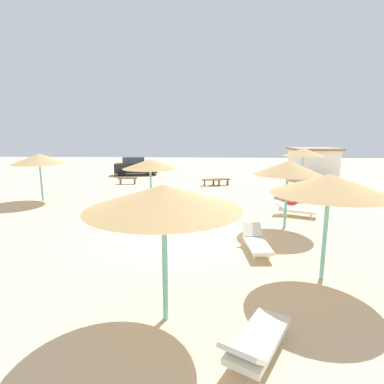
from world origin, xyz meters
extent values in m
plane|color=#DBBA8C|center=(0.00, 0.00, 0.00)|extent=(80.00, 80.00, 0.00)
cylinder|color=#6BC6BC|center=(-0.15, -4.99, 1.24)|extent=(0.12, 0.12, 2.48)
cone|color=tan|center=(-0.15, -4.99, 2.63)|extent=(3.10, 3.10, 0.49)
cylinder|color=#6BC6BC|center=(3.80, -2.99, 1.21)|extent=(0.12, 0.12, 2.43)
cone|color=tan|center=(3.80, -2.99, 2.59)|extent=(2.94, 2.94, 0.52)
cylinder|color=#6BC6BC|center=(-2.38, 5.37, 1.05)|extent=(0.12, 0.12, 2.11)
cone|color=tan|center=(-2.38, 5.37, 2.27)|extent=(2.98, 2.98, 0.52)
cylinder|color=#6BC6BC|center=(3.95, 1.58, 1.16)|extent=(0.12, 0.12, 2.33)
cone|color=tan|center=(3.95, 1.58, 2.51)|extent=(2.76, 2.76, 0.56)
torus|color=red|center=(4.17, 1.58, 1.28)|extent=(0.71, 0.25, 0.70)
cylinder|color=#6BC6BC|center=(6.87, 9.11, 1.28)|extent=(0.12, 0.12, 2.57)
cone|color=tan|center=(6.87, 9.11, 2.72)|extent=(2.54, 2.54, 0.50)
cylinder|color=#6BC6BC|center=(-8.96, 6.15, 1.13)|extent=(0.12, 0.12, 2.26)
cone|color=tan|center=(-8.96, 6.15, 2.46)|extent=(3.03, 3.03, 0.61)
cube|color=silver|center=(1.64, -5.91, 0.28)|extent=(1.40, 1.79, 0.12)
cube|color=silver|center=(1.24, -6.60, 0.52)|extent=(0.79, 0.73, 0.41)
cylinder|color=silver|center=(1.53, -6.54, 0.11)|extent=(0.06, 0.06, 0.22)
cylinder|color=silver|center=(1.15, -6.32, 0.11)|extent=(0.06, 0.06, 0.22)
cylinder|color=silver|center=(2.13, -5.50, 0.11)|extent=(0.06, 0.06, 0.22)
cylinder|color=silver|center=(1.75, -5.28, 0.11)|extent=(0.06, 0.06, 0.22)
cube|color=silver|center=(2.36, -1.24, 0.28)|extent=(0.77, 1.74, 0.12)
cube|color=silver|center=(2.30, -0.44, 0.53)|extent=(0.67, 0.50, 0.44)
cylinder|color=silver|center=(2.10, -0.66, 0.11)|extent=(0.06, 0.06, 0.22)
cylinder|color=silver|center=(2.54, -0.62, 0.11)|extent=(0.06, 0.06, 0.22)
cylinder|color=silver|center=(2.19, -1.85, 0.11)|extent=(0.06, 0.06, 0.22)
cylinder|color=silver|center=(2.63, -1.82, 0.11)|extent=(0.06, 0.06, 0.22)
cube|color=silver|center=(-0.34, 6.48, 0.28)|extent=(1.80, 1.38, 0.12)
cube|color=silver|center=(-1.04, 6.09, 0.56)|extent=(0.66, 0.75, 0.49)
cylinder|color=silver|center=(-0.76, 5.99, 0.11)|extent=(0.06, 0.06, 0.22)
cylinder|color=silver|center=(-0.97, 6.38, 0.11)|extent=(0.06, 0.06, 0.22)
cylinder|color=silver|center=(0.29, 6.57, 0.11)|extent=(0.06, 0.06, 0.22)
cylinder|color=silver|center=(0.08, 6.96, 0.11)|extent=(0.06, 0.06, 0.22)
cube|color=silver|center=(5.01, 3.43, 0.28)|extent=(1.81, 1.26, 0.12)
cube|color=silver|center=(4.28, 3.74, 0.47)|extent=(0.73, 0.79, 0.33)
cylinder|color=silver|center=(4.38, 3.46, 0.11)|extent=(0.06, 0.06, 0.22)
cylinder|color=silver|center=(4.55, 3.87, 0.11)|extent=(0.06, 0.06, 0.22)
cylinder|color=silver|center=(5.48, 2.99, 0.11)|extent=(0.06, 0.06, 0.22)
cylinder|color=silver|center=(5.65, 3.40, 0.11)|extent=(0.06, 0.06, 0.22)
cube|color=brown|center=(1.73, 12.35, 0.45)|extent=(1.53, 0.52, 0.08)
cube|color=brown|center=(1.18, 12.30, 0.21)|extent=(0.15, 0.37, 0.41)
cube|color=brown|center=(2.28, 12.39, 0.21)|extent=(0.15, 0.37, 0.41)
cube|color=brown|center=(1.05, 11.95, 0.45)|extent=(1.51, 0.45, 0.08)
cube|color=brown|center=(0.50, 11.93, 0.21)|extent=(0.13, 0.36, 0.41)
cube|color=brown|center=(1.60, 11.97, 0.21)|extent=(0.13, 0.36, 0.41)
cube|color=brown|center=(-5.54, 12.36, 0.45)|extent=(1.54, 0.62, 0.08)
cube|color=brown|center=(-6.08, 12.28, 0.21)|extent=(0.17, 0.37, 0.41)
cube|color=brown|center=(-5.00, 12.45, 0.21)|extent=(0.17, 0.37, 0.41)
cube|color=black|center=(-6.13, 17.83, 0.67)|extent=(4.23, 2.37, 0.90)
cube|color=#262D38|center=(-6.32, 17.79, 1.42)|extent=(2.24, 1.88, 0.60)
cylinder|color=black|center=(-4.95, 18.93, 0.32)|extent=(0.67, 0.33, 0.64)
cylinder|color=black|center=(-4.64, 17.20, 0.32)|extent=(0.67, 0.33, 0.64)
cylinder|color=black|center=(-7.61, 18.46, 0.32)|extent=(0.67, 0.33, 0.64)
cylinder|color=black|center=(-7.30, 16.73, 0.32)|extent=(0.67, 0.33, 0.64)
cube|color=white|center=(10.39, 17.57, 1.22)|extent=(3.62, 3.50, 2.43)
cube|color=#8C6B4C|center=(10.39, 17.57, 2.53)|extent=(4.02, 3.90, 0.20)
camera|label=1|loc=(0.70, -10.69, 3.82)|focal=28.16mm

